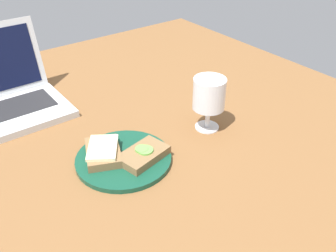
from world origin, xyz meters
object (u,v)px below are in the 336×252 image
object	(u,v)px
sandwich_with_cucumber	(143,154)
sandwich_with_cheese	(103,151)
plate	(124,159)
wine_glass	(209,96)

from	to	relation	value
sandwich_with_cucumber	sandwich_with_cheese	size ratio (longest dim) A/B	0.96
plate	sandwich_with_cheese	world-z (taller)	sandwich_with_cheese
sandwich_with_cheese	wine_glass	size ratio (longest dim) A/B	0.93
wine_glass	plate	bearing A→B (deg)	177.70
plate	sandwich_with_cucumber	distance (cm)	4.83
sandwich_with_cheese	wine_glass	xyz separation A→B (cm)	(27.80, -4.02, 6.87)
plate	sandwich_with_cheese	xyz separation A→B (cm)	(-3.39, 3.04, 1.85)
sandwich_with_cucumber	sandwich_with_cheese	world-z (taller)	sandwich_with_cheese
wine_glass	sandwich_with_cheese	bearing A→B (deg)	171.77
plate	sandwich_with_cucumber	bearing A→B (deg)	-41.63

